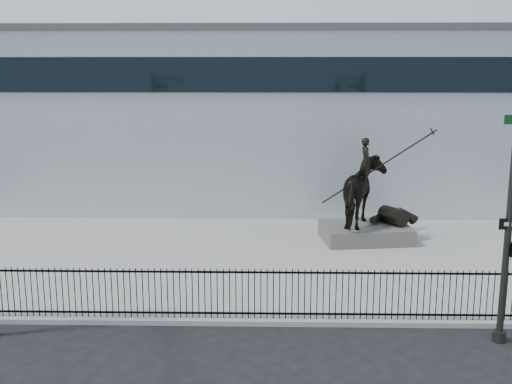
{
  "coord_description": "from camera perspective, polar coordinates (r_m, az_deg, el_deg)",
  "views": [
    {
      "loc": [
        0.72,
        -15.04,
        7.24
      ],
      "look_at": [
        0.28,
        6.0,
        2.92
      ],
      "focal_mm": 42.0,
      "sensor_mm": 36.0,
      "label": 1
    }
  ],
  "objects": [
    {
      "name": "equestrian_statue",
      "position": [
        25.32,
        10.68,
        -0.04
      ],
      "size": [
        4.55,
        3.11,
        3.88
      ],
      "rotation": [
        0.0,
        0.0,
        0.13
      ],
      "color": "black",
      "rests_on": "statue_plinth"
    },
    {
      "name": "picket_fence",
      "position": [
        17.49,
        -1.26,
        -9.65
      ],
      "size": [
        22.1,
        0.1,
        1.5
      ],
      "color": "black",
      "rests_on": "plaza"
    },
    {
      "name": "plaza",
      "position": [
        23.18,
        -0.65,
        -6.41
      ],
      "size": [
        30.0,
        12.0,
        0.15
      ],
      "primitive_type": "cube",
      "color": "#959593",
      "rests_on": "ground"
    },
    {
      "name": "building",
      "position": [
        35.15,
        0.01,
        7.12
      ],
      "size": [
        44.0,
        14.0,
        9.0
      ],
      "primitive_type": "cube",
      "color": "silver",
      "rests_on": "ground"
    },
    {
      "name": "ground",
      "position": [
        16.7,
        -1.43,
        -14.1
      ],
      "size": [
        120.0,
        120.0,
        0.0
      ],
      "primitive_type": "plane",
      "color": "black",
      "rests_on": "ground"
    },
    {
      "name": "statue_plinth",
      "position": [
        25.7,
        10.39,
        -3.84
      ],
      "size": [
        3.86,
        2.89,
        0.67
      ],
      "primitive_type": "cube",
      "rotation": [
        0.0,
        0.0,
        0.13
      ],
      "color": "#4F4D48",
      "rests_on": "plaza"
    }
  ]
}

